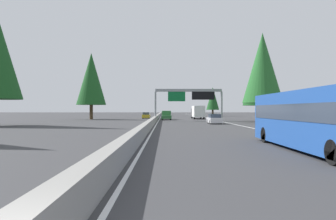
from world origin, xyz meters
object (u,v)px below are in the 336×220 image
at_px(pickup_mid_right, 166,115).
at_px(conifer_right_mid, 259,78).
at_px(conifer_right_far, 213,99).
at_px(sedan_mid_left, 166,114).
at_px(conifer_right_near, 263,68).
at_px(conifer_left_mid, 91,79).
at_px(sign_gantry_overhead, 189,95).
at_px(oncoming_near, 146,116).
at_px(sedan_distant_b, 214,119).
at_px(bus_far_right, 312,118).
at_px(box_truck_far_left, 198,112).

xyz_separation_m(pickup_mid_right, conifer_right_mid, (-7.87, -16.97, 7.06)).
bearing_deg(conifer_right_far, sedan_mid_left, 74.15).
height_order(conifer_right_near, conifer_left_mid, conifer_right_near).
relative_size(sign_gantry_overhead, oncoming_near, 2.88).
relative_size(sign_gantry_overhead, conifer_right_near, 0.87).
xyz_separation_m(sedan_distant_b, oncoming_near, (27.58, 11.95, 0.00)).
xyz_separation_m(bus_far_right, sedan_mid_left, (84.53, 7.32, -1.03)).
relative_size(sign_gantry_overhead, sedan_mid_left, 2.88).
relative_size(bus_far_right, conifer_right_near, 0.79).
xyz_separation_m(sign_gantry_overhead, conifer_right_near, (-7.06, -11.33, 4.16)).
bearing_deg(pickup_mid_right, conifer_right_far, -24.62).
bearing_deg(conifer_right_near, conifer_right_mid, -12.02).
bearing_deg(conifer_right_far, pickup_mid_right, 155.38).
height_order(sedan_distant_b, oncoming_near, same).
height_order(bus_far_right, conifer_left_mid, conifer_left_mid).
bearing_deg(conifer_right_far, conifer_left_mid, 134.70).
distance_m(box_truck_far_left, conifer_right_far, 27.72).
relative_size(pickup_mid_right, conifer_right_far, 0.61).
height_order(sedan_distant_b, pickup_mid_right, pickup_mid_right).
bearing_deg(conifer_right_mid, sign_gantry_overhead, 87.55).
xyz_separation_m(sign_gantry_overhead, conifer_left_mid, (9.03, 20.40, 3.96)).
bearing_deg(sign_gantry_overhead, box_truck_far_left, -12.63).
xyz_separation_m(sedan_distant_b, box_truck_far_left, (24.09, -0.10, 0.93)).
xyz_separation_m(bus_far_right, conifer_right_near, (33.60, -8.26, 7.18)).
bearing_deg(oncoming_near, sign_gantry_overhead, 28.38).
relative_size(sign_gantry_overhead, box_truck_far_left, 1.49).
distance_m(pickup_mid_right, conifer_right_far, 35.88).
bearing_deg(conifer_right_near, sign_gantry_overhead, 58.08).
bearing_deg(pickup_mid_right, box_truck_far_left, -50.43).
height_order(sign_gantry_overhead, conifer_right_mid, conifer_right_mid).
bearing_deg(conifer_left_mid, pickup_mid_right, -96.01).
distance_m(sign_gantry_overhead, pickup_mid_right, 9.30).
height_order(box_truck_far_left, oncoming_near, box_truck_far_left).
distance_m(sedan_distant_b, conifer_right_mid, 15.96).
bearing_deg(conifer_left_mid, sedan_distant_b, -130.40).
xyz_separation_m(conifer_right_mid, conifer_right_far, (40.21, 2.15, -2.38)).
distance_m(bus_far_right, box_truck_far_left, 53.97).
height_order(conifer_right_mid, conifer_right_far, conifer_right_mid).
height_order(sedan_mid_left, conifer_left_mid, conifer_left_mid).
bearing_deg(conifer_right_near, pickup_mid_right, 47.29).
height_order(bus_far_right, pickup_mid_right, bus_far_right).
relative_size(oncoming_near, conifer_right_mid, 0.34).
height_order(oncoming_near, conifer_right_near, conifer_right_near).
distance_m(sedan_distant_b, pickup_mid_right, 19.47).
distance_m(sedan_mid_left, pickup_mid_right, 36.55).
bearing_deg(conifer_right_far, oncoming_near, 139.35).
xyz_separation_m(pickup_mid_right, conifer_right_far, (32.34, -14.82, 4.69)).
bearing_deg(conifer_right_far, conifer_right_near, -179.07).
relative_size(bus_far_right, conifer_left_mid, 0.80).
relative_size(sign_gantry_overhead, sedan_distant_b, 2.88).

